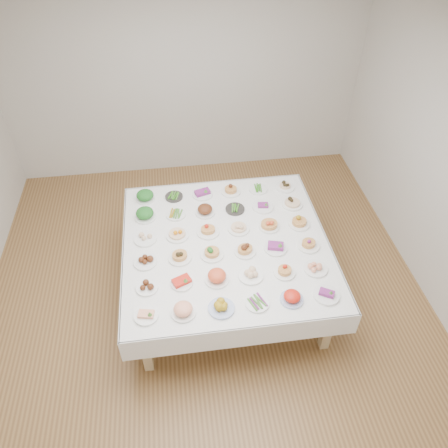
{
  "coord_description": "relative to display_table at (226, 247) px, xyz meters",
  "views": [
    {
      "loc": [
        -0.23,
        -3.26,
        4.01
      ],
      "look_at": [
        0.23,
        0.12,
        0.88
      ],
      "focal_mm": 35.0,
      "sensor_mm": 36.0,
      "label": 1
    }
  ],
  "objects": [
    {
      "name": "dish_31",
      "position": [
        -0.5,
        0.83,
        0.09
      ],
      "size": [
        0.21,
        0.21,
        0.05
      ],
      "color": "#2C2A27",
      "rests_on": "display_table"
    },
    {
      "name": "dish_29",
      "position": [
        0.85,
        0.5,
        0.13
      ],
      "size": [
        0.25,
        0.25,
        0.14
      ],
      "color": "white",
      "rests_on": "display_table"
    },
    {
      "name": "dish_3",
      "position": [
        0.17,
        -0.83,
        0.09
      ],
      "size": [
        0.22,
        0.22,
        0.05
      ],
      "color": "white",
      "rests_on": "display_table"
    },
    {
      "name": "dish_25",
      "position": [
        -0.5,
        0.51,
        0.09
      ],
      "size": [
        0.22,
        0.22,
        0.05
      ],
      "color": "white",
      "rests_on": "display_table"
    },
    {
      "name": "dish_11",
      "position": [
        0.83,
        -0.5,
        0.11
      ],
      "size": [
        0.23,
        0.23,
        0.11
      ],
      "color": "white",
      "rests_on": "display_table"
    },
    {
      "name": "display_table",
      "position": [
        0.0,
        0.0,
        0.0
      ],
      "size": [
        2.17,
        2.17,
        0.75
      ],
      "color": "white",
      "rests_on": "ground"
    },
    {
      "name": "dish_19",
      "position": [
        -0.5,
        0.17,
        0.13
      ],
      "size": [
        0.24,
        0.24,
        0.14
      ],
      "color": "white",
      "rests_on": "display_table"
    },
    {
      "name": "dish_21",
      "position": [
        0.16,
        0.18,
        0.13
      ],
      "size": [
        0.24,
        0.24,
        0.13
      ],
      "color": "white",
      "rests_on": "display_table"
    },
    {
      "name": "dish_28",
      "position": [
        0.5,
        0.51,
        0.1
      ],
      "size": [
        0.24,
        0.24,
        0.1
      ],
      "color": "white",
      "rests_on": "display_table"
    },
    {
      "name": "dish_8",
      "position": [
        -0.16,
        -0.5,
        0.13
      ],
      "size": [
        0.23,
        0.23,
        0.14
      ],
      "color": "white",
      "rests_on": "display_table"
    },
    {
      "name": "dish_12",
      "position": [
        -0.84,
        -0.18,
        0.11
      ],
      "size": [
        0.23,
        0.23,
        0.1
      ],
      "color": "white",
      "rests_on": "display_table"
    },
    {
      "name": "dish_10",
      "position": [
        0.51,
        -0.5,
        0.11
      ],
      "size": [
        0.21,
        0.21,
        0.11
      ],
      "color": "white",
      "rests_on": "display_table"
    },
    {
      "name": "dish_23",
      "position": [
        0.84,
        0.17,
        0.14
      ],
      "size": [
        0.26,
        0.25,
        0.15
      ],
      "color": "white",
      "rests_on": "display_table"
    },
    {
      "name": "dish_7",
      "position": [
        -0.5,
        -0.5,
        0.11
      ],
      "size": [
        0.21,
        0.21,
        0.1
      ],
      "color": "white",
      "rests_on": "display_table"
    },
    {
      "name": "dish_15",
      "position": [
        0.17,
        -0.17,
        0.13
      ],
      "size": [
        0.23,
        0.22,
        0.14
      ],
      "color": "white",
      "rests_on": "display_table"
    },
    {
      "name": "dish_35",
      "position": [
        0.84,
        0.83,
        0.12
      ],
      "size": [
        0.23,
        0.23,
        0.12
      ],
      "color": "white",
      "rests_on": "display_table"
    },
    {
      "name": "dish_2",
      "position": [
        -0.16,
        -0.84,
        0.12
      ],
      "size": [
        0.24,
        0.24,
        0.11
      ],
      "color": "#4C66B2",
      "rests_on": "display_table"
    },
    {
      "name": "dish_13",
      "position": [
        -0.5,
        -0.16,
        0.12
      ],
      "size": [
        0.24,
        0.24,
        0.12
      ],
      "color": "white",
      "rests_on": "display_table"
    },
    {
      "name": "dish_9",
      "position": [
        0.17,
        -0.5,
        0.11
      ],
      "size": [
        0.24,
        0.24,
        0.1
      ],
      "color": "white",
      "rests_on": "display_table"
    },
    {
      "name": "dish_27",
      "position": [
        0.18,
        0.51,
        0.09
      ],
      "size": [
        0.22,
        0.22,
        0.05
      ],
      "color": "#2C2A27",
      "rests_on": "display_table"
    },
    {
      "name": "dish_20",
      "position": [
        -0.17,
        0.18,
        0.13
      ],
      "size": [
        0.24,
        0.24,
        0.13
      ],
      "color": "white",
      "rests_on": "display_table"
    },
    {
      "name": "dish_6",
      "position": [
        -0.83,
        -0.51,
        0.1
      ],
      "size": [
        0.21,
        0.21,
        0.08
      ],
      "color": "white",
      "rests_on": "display_table"
    },
    {
      "name": "dish_14",
      "position": [
        -0.17,
        -0.16,
        0.13
      ],
      "size": [
        0.24,
        0.24,
        0.13
      ],
      "color": "white",
      "rests_on": "display_table"
    },
    {
      "name": "room_envelope",
      "position": [
        -0.23,
        0.03,
        1.15
      ],
      "size": [
        5.02,
        5.02,
        2.81
      ],
      "color": "olive",
      "rests_on": "ground"
    },
    {
      "name": "dish_16",
      "position": [
        0.5,
        -0.16,
        0.12
      ],
      "size": [
        0.24,
        0.24,
        0.11
      ],
      "color": "white",
      "rests_on": "display_table"
    },
    {
      "name": "dish_17",
      "position": [
        0.85,
        -0.17,
        0.12
      ],
      "size": [
        0.23,
        0.23,
        0.12
      ],
      "color": "white",
      "rests_on": "display_table"
    },
    {
      "name": "dish_0",
      "position": [
        -0.84,
        -0.83,
        0.11
      ],
      "size": [
        0.22,
        0.22,
        0.1
      ],
      "color": "white",
      "rests_on": "display_table"
    },
    {
      "name": "dish_5",
      "position": [
        0.83,
        -0.83,
        0.1
      ],
      "size": [
        0.24,
        0.24,
        0.09
      ],
      "color": "white",
      "rests_on": "display_table"
    },
    {
      "name": "dish_30",
      "position": [
        -0.84,
        0.83,
        0.14
      ],
      "size": [
        0.23,
        0.23,
        0.14
      ],
      "color": "white",
      "rests_on": "display_table"
    },
    {
      "name": "dish_22",
      "position": [
        0.5,
        0.17,
        0.13
      ],
      "size": [
        0.22,
        0.22,
        0.14
      ],
      "color": "white",
      "rests_on": "display_table"
    },
    {
      "name": "dish_26",
      "position": [
        -0.17,
        0.49,
        0.12
      ],
      "size": [
        0.22,
        0.22,
        0.12
      ],
      "color": "white",
      "rests_on": "display_table"
    },
    {
      "name": "dish_33",
      "position": [
        0.18,
        0.83,
        0.12
      ],
      "size": [
        0.23,
        0.23,
        0.12
      ],
      "color": "white",
      "rests_on": "display_table"
    },
    {
      "name": "dish_34",
      "position": [
        0.51,
        0.84,
        0.09
      ],
      "size": [
        0.22,
        0.22,
        0.05
      ],
      "color": "white",
      "rests_on": "display_table"
    },
    {
      "name": "dish_32",
      "position": [
        -0.17,
        0.83,
        0.11
      ],
      "size": [
        0.24,
        0.24,
        0.11
      ],
      "color": "white",
      "rests_on": "display_table"
    },
    {
      "name": "dish_18",
      "position": [
        -0.84,
        0.16,
        0.1
      ],
      "size": [
        0.24,
        0.24,
        0.09
      ],
      "color": "white",
      "rests_on": "display_table"
    },
    {
      "name": "dish_24",
      "position": [
        -0.84,
        0.51,
        0.14
      ],
      "size": [
        0.25,
        0.25,
        0.15
      ],
      "color": "white",
      "rests_on": "display_table"
    },
    {
      "name": "dish_1",
      "position": [
        -0.51,
        -0.84,
        0.13
      ],
      "size": [
        0.22,
        0.22,
        0.13
      ],
      "color": "white",
      "rests_on": "display_table"
    },
    {
      "name": "dish_4",
      "position": [
        0.5,
        -0.83,
        0.12
      ],
      "size": [
        0.22,
        0.22,
        0.12
      ],
      "color": "#4C66B2",
      "rests_on": "display_table"
    }
  ]
}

